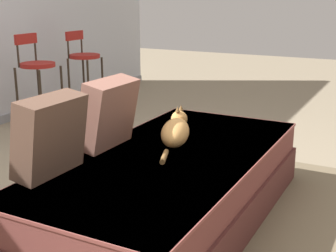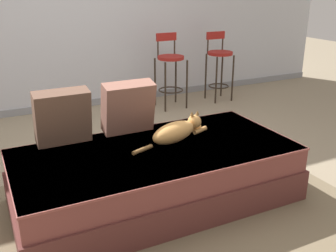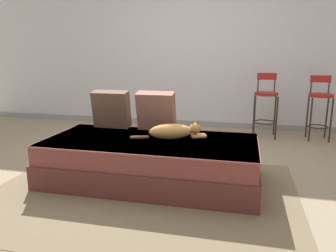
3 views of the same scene
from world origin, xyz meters
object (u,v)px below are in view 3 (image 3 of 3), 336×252
(couch, at_px, (151,160))
(throw_pillow_corner, at_px, (112,109))
(cat, at_px, (174,131))
(bar_stool_near_window, at_px, (266,102))
(bar_stool_by_doorway, at_px, (320,103))
(throw_pillow_middle, at_px, (156,111))

(couch, height_order, throw_pillow_corner, throw_pillow_corner)
(cat, xyz_separation_m, bar_stool_near_window, (0.96, 2.02, 0.03))
(couch, xyz_separation_m, bar_stool_by_doorway, (1.93, 2.10, 0.33))
(throw_pillow_corner, bearing_deg, bar_stool_by_doorway, 34.18)
(throw_pillow_corner, xyz_separation_m, cat, (0.78, -0.33, -0.13))
(cat, distance_m, bar_stool_near_window, 2.24)
(throw_pillow_corner, height_order, bar_stool_by_doorway, bar_stool_by_doorway)
(couch, distance_m, bar_stool_near_window, 2.42)
(bar_stool_by_doorway, bearing_deg, couch, -132.58)
(throw_pillow_corner, xyz_separation_m, bar_stool_by_doorway, (2.49, 1.69, -0.09))
(throw_pillow_corner, height_order, throw_pillow_middle, throw_pillow_middle)
(bar_stool_near_window, bearing_deg, cat, -115.50)
(cat, height_order, bar_stool_near_window, bar_stool_near_window)
(throw_pillow_middle, height_order, cat, throw_pillow_middle)
(throw_pillow_corner, bearing_deg, throw_pillow_middle, 0.12)
(bar_stool_by_doorway, bearing_deg, throw_pillow_corner, -145.82)
(bar_stool_near_window, bearing_deg, couch, -119.27)
(bar_stool_by_doorway, bearing_deg, throw_pillow_middle, -139.47)
(couch, height_order, bar_stool_near_window, bar_stool_near_window)
(throw_pillow_corner, relative_size, bar_stool_by_doorway, 0.45)
(cat, relative_size, bar_stool_by_doorway, 0.78)
(throw_pillow_corner, distance_m, cat, 0.85)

